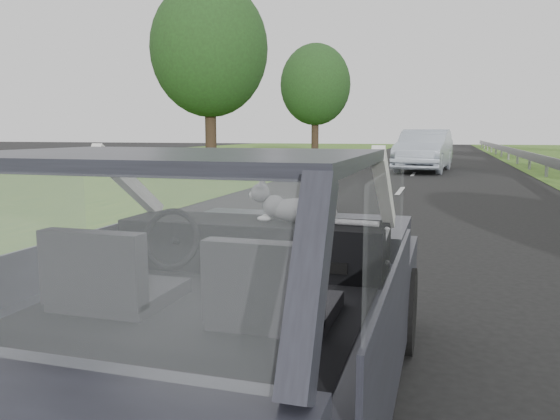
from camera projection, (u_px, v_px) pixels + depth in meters
The scene contains 9 objects.
subject_car at pixel (213, 294), 2.72m from camera, with size 1.80×4.00×1.45m, color black.
dashboard at pixel (254, 245), 3.30m from camera, with size 1.58×0.45×0.30m, color black.
driver_seat at pixel (108, 272), 2.54m from camera, with size 0.50×0.72×0.42m, color #242426.
passenger_seat at pixel (271, 286), 2.31m from camera, with size 0.50×0.72×0.42m, color #242426.
steering_wheel at pixel (171, 239), 3.12m from camera, with size 0.36×0.36×0.04m, color black.
cat at pixel (301, 209), 3.18m from camera, with size 0.55×0.17×0.25m, color #9C9C9C.
other_car at pixel (424, 150), 21.35m from camera, with size 1.96×4.98×1.64m, color #A7B2C2.
tree_5 at pixel (210, 76), 25.25m from camera, with size 5.40×5.40×8.18m, color black, non-canonical shape.
tree_6 at pixel (315, 101), 38.08m from camera, with size 4.88×4.88×7.40m, color black, non-canonical shape.
Camera 1 is at (1.09, -2.42, 1.52)m, focal length 35.00 mm.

